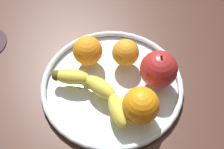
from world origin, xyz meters
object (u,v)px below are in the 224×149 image
object	(u,v)px
apple	(159,69)
orange_center	(126,53)
orange_back_left	(88,51)
orange_back_right	(141,105)
banana	(95,91)
fruit_bowl	(112,85)

from	to	relation	value
apple	orange_center	size ratio (longest dim) A/B	1.46
apple	orange_back_left	world-z (taller)	apple
orange_center	orange_back_right	world-z (taller)	orange_back_right
banana	orange_back_left	distance (cm)	9.67
apple	orange_back_left	bearing A→B (deg)	-1.03
banana	orange_back_right	world-z (taller)	orange_back_right
orange_center	orange_back_right	size ratio (longest dim) A/B	0.82
fruit_bowl	orange_back_left	bearing A→B (deg)	-29.92
banana	orange_center	xyz separation A→B (cm)	(-3.20, -10.74, 1.30)
fruit_bowl	orange_back_right	world-z (taller)	orange_back_right
orange_center	apple	bearing A→B (deg)	161.06
orange_back_left	orange_center	bearing A→B (deg)	-162.72
fruit_bowl	banana	world-z (taller)	banana
orange_back_right	banana	bearing A→B (deg)	-7.48
banana	orange_back_left	xyz separation A→B (cm)	(4.80, -8.25, 1.57)
orange_back_right	fruit_bowl	bearing A→B (deg)	-34.95
fruit_bowl	orange_center	size ratio (longest dim) A/B	5.19
orange_back_left	orange_back_right	bearing A→B (deg)	147.37
apple	orange_back_right	bearing A→B (deg)	83.09
fruit_bowl	apple	xyz separation A→B (cm)	(-8.98, -3.81, 4.87)
banana	apple	world-z (taller)	apple
orange_back_left	banana	bearing A→B (deg)	120.18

